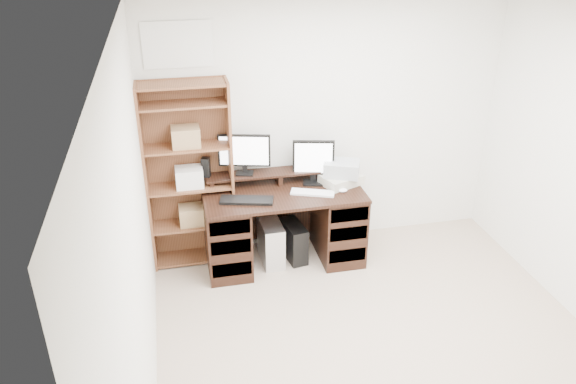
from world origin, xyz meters
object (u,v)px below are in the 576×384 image
object	(u,v)px
tower_silver	(271,241)
monitor_small	(313,160)
desk	(283,225)
monitor_wide	(244,152)
tower_black	(294,241)
printer	(341,179)
bookshelf	(189,174)

from	to	relation	value
tower_silver	monitor_small	bearing A→B (deg)	13.60
desk	monitor_wide	xyz separation A→B (m)	(-0.32, 0.23, 0.70)
desk	tower_black	distance (m)	0.23
desk	monitor_small	world-z (taller)	monitor_small
desk	monitor_small	xyz separation A→B (m)	(0.32, 0.13, 0.60)
desk	printer	bearing A→B (deg)	4.73
monitor_wide	tower_silver	xyz separation A→B (m)	(0.20, -0.22, -0.87)
tower_silver	tower_black	xyz separation A→B (m)	(0.23, -0.00, -0.03)
tower_silver	tower_black	world-z (taller)	tower_silver
desk	tower_silver	xyz separation A→B (m)	(-0.13, 0.01, -0.17)
monitor_wide	printer	distance (m)	0.97
tower_black	monitor_wide	bearing A→B (deg)	142.78
monitor_wide	tower_silver	bearing A→B (deg)	-33.96
monitor_wide	tower_black	xyz separation A→B (m)	(0.43, -0.22, -0.90)
monitor_small	tower_silver	distance (m)	0.90
monitor_wide	desk	bearing A→B (deg)	-20.93
desk	monitor_small	distance (m)	0.69
tower_silver	printer	bearing A→B (deg)	1.20
desk	tower_silver	bearing A→B (deg)	177.14
monitor_wide	printer	size ratio (longest dim) A/B	1.32
monitor_small	bookshelf	world-z (taller)	bookshelf
tower_silver	bookshelf	world-z (taller)	bookshelf
desk	bookshelf	xyz separation A→B (m)	(-0.85, 0.21, 0.53)
bookshelf	desk	bearing A→B (deg)	-14.06
printer	tower_black	xyz separation A→B (m)	(-0.48, -0.04, -0.61)
monitor_small	bookshelf	distance (m)	1.18
printer	bookshelf	distance (m)	1.45
monitor_small	tower_silver	size ratio (longest dim) A/B	1.00
monitor_wide	tower_silver	distance (m)	0.92
desk	monitor_small	bearing A→B (deg)	22.41
monitor_wide	monitor_small	distance (m)	0.66
monitor_wide	printer	bearing A→B (deg)	3.06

